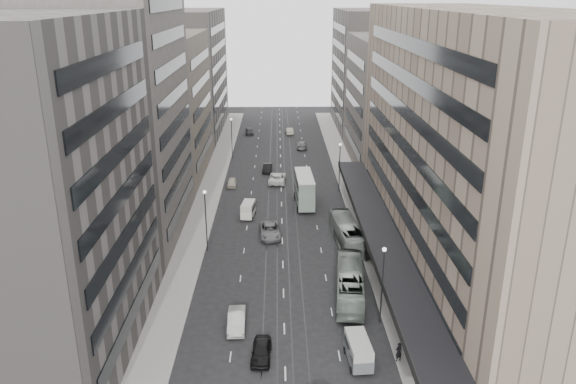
{
  "coord_description": "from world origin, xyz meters",
  "views": [
    {
      "loc": [
        -0.53,
        -53.95,
        31.4
      ],
      "look_at": [
        0.86,
        20.1,
        5.17
      ],
      "focal_mm": 35.0,
      "sensor_mm": 36.0,
      "label": 1
    }
  ],
  "objects": [
    {
      "name": "bus_far",
      "position": [
        8.5,
        13.86,
        1.62
      ],
      "size": [
        3.67,
        11.8,
        3.24
      ],
      "primitive_type": "imported",
      "rotation": [
        0.0,
        0.0,
        3.22
      ],
      "color": "gray",
      "rests_on": "ground"
    },
    {
      "name": "sidewalk_right",
      "position": [
        12.0,
        37.5,
        0.07
      ],
      "size": [
        4.0,
        125.0,
        0.15
      ],
      "primitive_type": "cube",
      "color": "gray",
      "rests_on": "ground"
    },
    {
      "name": "double_decker",
      "position": [
        3.57,
        28.56,
        2.65
      ],
      "size": [
        3.08,
        9.09,
        4.92
      ],
      "rotation": [
        0.0,
        0.0,
        0.04
      ],
      "color": "slate",
      "rests_on": "ground"
    },
    {
      "name": "sidewalk_left",
      "position": [
        -12.0,
        37.5,
        0.07
      ],
      "size": [
        4.0,
        125.0,
        0.15
      ],
      "primitive_type": "cube",
      "color": "gray",
      "rests_on": "ground"
    },
    {
      "name": "department_store",
      "position": [
        21.45,
        8.0,
        14.95
      ],
      "size": [
        19.2,
        60.0,
        30.0
      ],
      "color": "gray",
      "rests_on": "ground"
    },
    {
      "name": "sedan_6",
      "position": [
        -0.65,
        39.83,
        0.85
      ],
      "size": [
        3.25,
        6.29,
        1.7
      ],
      "primitive_type": "imported",
      "rotation": [
        0.0,
        0.0,
        3.07
      ],
      "color": "silver",
      "rests_on": "ground"
    },
    {
      "name": "sedan_5",
      "position": [
        -2.49,
        46.12,
        0.73
      ],
      "size": [
        1.85,
        4.53,
        1.46
      ],
      "primitive_type": "imported",
      "rotation": [
        0.0,
        0.0,
        -0.07
      ],
      "color": "black",
      "rests_on": "ground"
    },
    {
      "name": "building_left_a",
      "position": [
        -21.5,
        -8.0,
        15.0
      ],
      "size": [
        15.0,
        28.0,
        30.0
      ],
      "primitive_type": "cube",
      "color": "#66605C",
      "rests_on": "ground"
    },
    {
      "name": "vw_microbus",
      "position": [
        6.58,
        -11.5,
        1.32
      ],
      "size": [
        2.3,
        4.53,
        2.38
      ],
      "rotation": [
        0.0,
        0.0,
        0.08
      ],
      "color": "#53575A",
      "rests_on": "ground"
    },
    {
      "name": "pedestrian",
      "position": [
        10.2,
        -11.55,
        1.08
      ],
      "size": [
        0.79,
        0.66,
        1.87
      ],
      "primitive_type": "imported",
      "rotation": [
        0.0,
        0.0,
        3.5
      ],
      "color": "black",
      "rests_on": "sidewalk_right"
    },
    {
      "name": "building_left_d",
      "position": [
        -21.5,
        79.0,
        14.0
      ],
      "size": [
        15.0,
        38.0,
        28.0
      ],
      "primitive_type": "cube",
      "color": "#66605C",
      "rests_on": "ground"
    },
    {
      "name": "sedan_2",
      "position": [
        -1.68,
        16.58,
        0.83
      ],
      "size": [
        3.21,
        6.14,
        1.65
      ],
      "primitive_type": "imported",
      "rotation": [
        0.0,
        0.0,
        0.08
      ],
      "color": "slate",
      "rests_on": "ground"
    },
    {
      "name": "lamp_right_far",
      "position": [
        9.7,
        35.0,
        5.2
      ],
      "size": [
        0.44,
        0.44,
        8.32
      ],
      "color": "#262628",
      "rests_on": "ground"
    },
    {
      "name": "bus_near",
      "position": [
        7.22,
        0.12,
        1.67
      ],
      "size": [
        4.11,
        12.23,
        3.34
      ],
      "primitive_type": "imported",
      "rotation": [
        0.0,
        0.0,
        3.03
      ],
      "color": "gray",
      "rests_on": "ground"
    },
    {
      "name": "lamp_left_near",
      "position": [
        -9.7,
        12.0,
        5.2
      ],
      "size": [
        0.44,
        0.44,
        8.32
      ],
      "color": "#262628",
      "rests_on": "ground"
    },
    {
      "name": "building_left_c",
      "position": [
        -21.5,
        46.0,
        12.5
      ],
      "size": [
        15.0,
        28.0,
        25.0
      ],
      "primitive_type": "cube",
      "color": "#6D6355",
      "rests_on": "ground"
    },
    {
      "name": "sedan_0",
      "position": [
        -2.16,
        -10.72,
        0.75
      ],
      "size": [
        1.97,
        4.47,
        1.5
      ],
      "primitive_type": "imported",
      "rotation": [
        0.0,
        0.0,
        -0.05
      ],
      "color": "black",
      "rests_on": "ground"
    },
    {
      "name": "building_right_far",
      "position": [
        21.5,
        82.0,
        14.0
      ],
      "size": [
        15.0,
        32.0,
        28.0
      ],
      "primitive_type": "cube",
      "color": "#66605C",
      "rests_on": "ground"
    },
    {
      "name": "sedan_8",
      "position": [
        -7.24,
        75.85,
        0.74
      ],
      "size": [
        2.19,
        4.49,
        1.48
      ],
      "primitive_type": "imported",
      "rotation": [
        0.0,
        0.0,
        0.11
      ],
      "color": "black",
      "rests_on": "ground"
    },
    {
      "name": "sedan_7",
      "position": [
        4.6,
        62.76,
        0.76
      ],
      "size": [
        2.28,
        5.29,
        1.52
      ],
      "primitive_type": "imported",
      "rotation": [
        0.0,
        0.0,
        3.11
      ],
      "color": "#5C5D5F",
      "rests_on": "ground"
    },
    {
      "name": "sedan_1",
      "position": [
        -4.74,
        -5.67,
        0.8
      ],
      "size": [
        1.84,
        4.89,
        1.6
      ],
      "primitive_type": "imported",
      "rotation": [
        0.0,
        0.0,
        0.03
      ],
      "color": "#B3B4AF",
      "rests_on": "ground"
    },
    {
      "name": "panel_van",
      "position": [
        -4.99,
        23.51,
        1.29
      ],
      "size": [
        2.21,
        3.9,
        2.34
      ],
      "rotation": [
        0.0,
        0.0,
        -0.13
      ],
      "color": "silver",
      "rests_on": "ground"
    },
    {
      "name": "ground",
      "position": [
        0.0,
        0.0,
        0.0
      ],
      "size": [
        220.0,
        220.0,
        0.0
      ],
      "primitive_type": "plane",
      "color": "black",
      "rests_on": "ground"
    },
    {
      "name": "sedan_9",
      "position": [
        2.15,
        76.03,
        0.75
      ],
      "size": [
        2.09,
        4.68,
        1.49
      ],
      "primitive_type": "imported",
      "rotation": [
        0.0,
        0.0,
        3.26
      ],
      "color": "#A39E87",
      "rests_on": "ground"
    },
    {
      "name": "building_left_b",
      "position": [
        -21.5,
        19.0,
        17.0
      ],
      "size": [
        15.0,
        26.0,
        34.0
      ],
      "primitive_type": "cube",
      "color": "#47433D",
      "rests_on": "ground"
    },
    {
      "name": "sedan_4",
      "position": [
        -8.5,
        37.89,
        0.67
      ],
      "size": [
        1.72,
        3.98,
        1.34
      ],
      "primitive_type": "imported",
      "rotation": [
        0.0,
        0.0,
        0.04
      ],
      "color": "#B7AE98",
      "rests_on": "ground"
    },
    {
      "name": "lamp_right_near",
      "position": [
        9.7,
        -5.0,
        5.2
      ],
      "size": [
        0.44,
        0.44,
        8.32
      ],
      "color": "#262628",
      "rests_on": "ground"
    },
    {
      "name": "lamp_left_far",
      "position": [
        -9.7,
        55.0,
        5.2
      ],
      "size": [
        0.44,
        0.44,
        8.32
      ],
      "color": "#262628",
      "rests_on": "ground"
    },
    {
      "name": "building_right_mid",
      "position": [
        21.5,
        52.0,
        12.0
      ],
      "size": [
        15.0,
        28.0,
        24.0
      ],
      "primitive_type": "cube",
      "color": "#47433D",
      "rests_on": "ground"
    }
  ]
}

